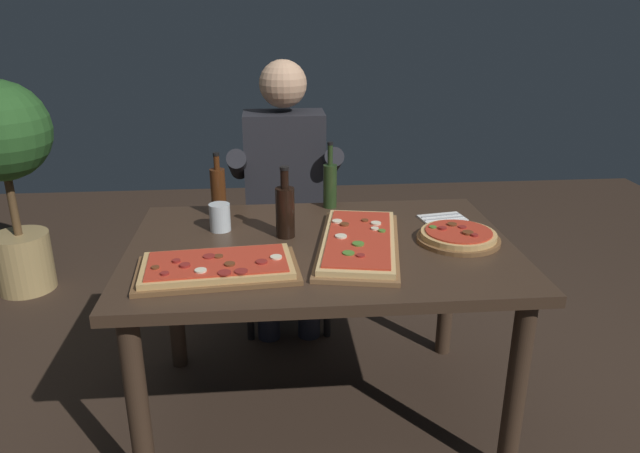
% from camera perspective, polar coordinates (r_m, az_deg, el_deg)
% --- Properties ---
extents(ground_plane, '(6.40, 6.40, 0.00)m').
position_cam_1_polar(ground_plane, '(2.56, 0.10, -17.23)').
color(ground_plane, '#38281E').
extents(dining_table, '(1.40, 0.96, 0.74)m').
position_cam_1_polar(dining_table, '(2.22, 0.11, -3.96)').
color(dining_table, '#3D2B1E').
rests_on(dining_table, ground_plane).
extents(pizza_rectangular_front, '(0.55, 0.33, 0.05)m').
position_cam_1_polar(pizza_rectangular_front, '(1.98, -9.76, -3.86)').
color(pizza_rectangular_front, brown).
rests_on(pizza_rectangular_front, dining_table).
extents(pizza_rectangular_left, '(0.40, 0.68, 0.05)m').
position_cam_1_polar(pizza_rectangular_left, '(2.15, 3.73, -1.49)').
color(pizza_rectangular_left, brown).
rests_on(pizza_rectangular_left, dining_table).
extents(pizza_round_far, '(0.31, 0.31, 0.05)m').
position_cam_1_polar(pizza_round_far, '(2.26, 13.09, -0.92)').
color(pizza_round_far, brown).
rests_on(pizza_round_far, dining_table).
extents(wine_bottle_dark, '(0.07, 0.07, 0.27)m').
position_cam_1_polar(wine_bottle_dark, '(2.22, -3.35, 1.59)').
color(wine_bottle_dark, black).
rests_on(wine_bottle_dark, dining_table).
extents(oil_bottle_amber, '(0.06, 0.06, 0.27)m').
position_cam_1_polar(oil_bottle_amber, '(2.47, -9.70, 3.34)').
color(oil_bottle_amber, '#47230F').
rests_on(oil_bottle_amber, dining_table).
extents(vinegar_bottle_green, '(0.06, 0.06, 0.29)m').
position_cam_1_polar(vinegar_bottle_green, '(2.55, 0.96, 4.09)').
color(vinegar_bottle_green, '#233819').
rests_on(vinegar_bottle_green, dining_table).
extents(tumbler_near_camera, '(0.08, 0.08, 0.11)m').
position_cam_1_polar(tumbler_near_camera, '(2.33, -9.55, 0.88)').
color(tumbler_near_camera, silver).
rests_on(tumbler_near_camera, dining_table).
extents(napkin_cutlery_set, '(0.20, 0.14, 0.01)m').
position_cam_1_polar(napkin_cutlery_set, '(2.48, 11.63, 0.78)').
color(napkin_cutlery_set, white).
rests_on(napkin_cutlery_set, dining_table).
extents(diner_chair, '(0.44, 0.44, 0.87)m').
position_cam_1_polar(diner_chair, '(3.06, -3.30, -0.10)').
color(diner_chair, black).
rests_on(diner_chair, ground_plane).
extents(seated_diner, '(0.53, 0.41, 1.33)m').
position_cam_1_polar(seated_diner, '(2.87, -3.33, 3.84)').
color(seated_diner, '#23232D').
rests_on(seated_diner, ground_plane).
extents(potted_plant_corner, '(0.54, 0.54, 1.20)m').
position_cam_1_polar(potted_plant_corner, '(3.66, -28.02, 5.98)').
color(potted_plant_corner, tan).
rests_on(potted_plant_corner, ground_plane).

